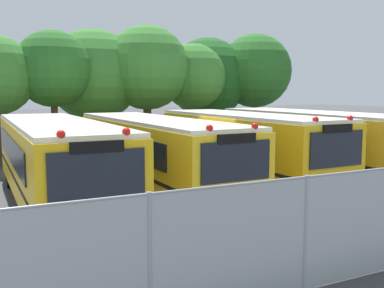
# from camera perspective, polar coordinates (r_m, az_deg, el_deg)

# --- Properties ---
(ground_plane) EXTENTS (160.00, 160.00, 0.00)m
(ground_plane) POSITION_cam_1_polar(r_m,az_deg,el_deg) (16.19, 1.43, -5.55)
(ground_plane) COLOR #424244
(school_bus_0) EXTENTS (2.54, 10.37, 2.69)m
(school_bus_0) POSITION_cam_1_polar(r_m,az_deg,el_deg) (14.10, -16.96, -1.82)
(school_bus_0) COLOR yellow
(school_bus_0) RESTS_ON ground_plane
(school_bus_1) EXTENTS (2.63, 10.27, 2.66)m
(school_bus_1) POSITION_cam_1_polar(r_m,az_deg,el_deg) (15.31, -4.71, -0.97)
(school_bus_1) COLOR yellow
(school_bus_1) RESTS_ON ground_plane
(school_bus_2) EXTENTS (2.69, 9.31, 2.75)m
(school_bus_2) POSITION_cam_1_polar(r_m,az_deg,el_deg) (16.77, 6.72, -0.17)
(school_bus_2) COLOR yellow
(school_bus_2) RESTS_ON ground_plane
(school_bus_3) EXTENTS (2.68, 10.78, 2.74)m
(school_bus_3) POSITION_cam_1_polar(r_m,az_deg,el_deg) (19.03, 15.39, 0.44)
(school_bus_3) COLOR yellow
(school_bus_3) RESTS_ON ground_plane
(tree_2) EXTENTS (3.66, 3.66, 6.34)m
(tree_2) POSITION_cam_1_polar(r_m,az_deg,el_deg) (22.70, -17.01, 9.18)
(tree_2) COLOR #4C3823
(tree_2) RESTS_ON ground_plane
(tree_3) EXTENTS (4.88, 4.88, 6.72)m
(tree_3) POSITION_cam_1_polar(r_m,az_deg,el_deg) (24.55, -11.99, 8.29)
(tree_3) COLOR #4C3823
(tree_3) RESTS_ON ground_plane
(tree_4) EXTENTS (4.48, 4.48, 6.94)m
(tree_4) POSITION_cam_1_polar(r_m,az_deg,el_deg) (24.42, -5.51, 9.76)
(tree_4) COLOR #4C3823
(tree_4) RESTS_ON ground_plane
(tree_5) EXTENTS (3.66, 3.66, 6.12)m
(tree_5) POSITION_cam_1_polar(r_m,az_deg,el_deg) (25.37, 0.13, 8.44)
(tree_5) COLOR #4C3823
(tree_5) RESTS_ON ground_plane
(tree_6) EXTENTS (4.96, 4.96, 6.74)m
(tree_6) POSITION_cam_1_polar(r_m,az_deg,el_deg) (28.02, 2.22, 8.33)
(tree_6) COLOR #4C3823
(tree_6) RESTS_ON ground_plane
(tree_7) EXTENTS (4.55, 4.55, 7.00)m
(tree_7) POSITION_cam_1_polar(r_m,az_deg,el_deg) (28.40, 7.96, 9.26)
(tree_7) COLOR #4C3823
(tree_7) RESTS_ON ground_plane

